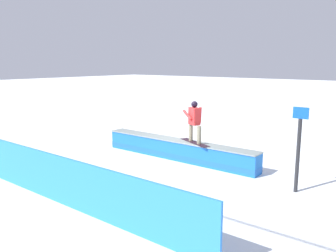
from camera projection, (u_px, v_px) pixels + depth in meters
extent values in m
plane|color=white|center=(177.00, 159.00, 12.47)|extent=(120.00, 120.00, 0.00)
cube|color=blue|center=(177.00, 150.00, 12.41)|extent=(6.18, 0.56, 0.67)
cube|color=blue|center=(177.00, 154.00, 12.44)|extent=(6.19, 0.57, 0.16)
cube|color=gray|center=(177.00, 140.00, 12.35)|extent=(6.18, 0.62, 0.04)
cube|color=black|center=(195.00, 143.00, 11.88)|extent=(1.48, 0.86, 0.01)
cylinder|color=gray|center=(191.00, 132.00, 12.06)|extent=(0.19, 0.19, 0.61)
cylinder|color=gray|center=(199.00, 135.00, 11.60)|extent=(0.19, 0.19, 0.61)
cube|color=red|center=(194.00, 116.00, 11.77)|extent=(0.46, 0.38, 0.58)
sphere|color=black|center=(194.00, 104.00, 11.69)|extent=(0.22, 0.22, 0.22)
cylinder|color=red|center=(187.00, 115.00, 11.84)|extent=(0.53, 0.30, 0.32)
cylinder|color=red|center=(200.00, 115.00, 11.75)|extent=(0.15, 0.13, 0.55)
cube|color=#2C80EA|center=(56.00, 179.00, 8.55)|extent=(9.25, 0.10, 1.20)
cylinder|color=#262628|center=(298.00, 156.00, 9.15)|extent=(0.10, 0.10, 1.98)
cube|color=blue|center=(301.00, 113.00, 8.94)|extent=(0.40, 0.04, 0.30)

